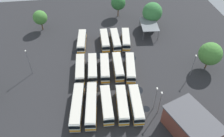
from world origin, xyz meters
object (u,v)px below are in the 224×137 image
at_px(depot_building, 191,125).
at_px(tree_south_edge, 210,54).
at_px(bus_row0_slot2, 105,40).
at_px(lamp_post_near_entrance, 155,98).
at_px(bus_row2_slot0, 77,106).
at_px(lamp_post_mid_lot, 29,61).
at_px(bus_row2_slot2, 107,105).
at_px(bus_row1_slot3, 118,67).
at_px(bus_row2_slot3, 122,104).
at_px(bus_row1_slot2, 105,68).
at_px(tree_northeast, 152,12).
at_px(bus_row1_slot0, 80,69).
at_px(bus_row0_slot4, 126,39).
at_px(bus_row1_slot4, 130,68).
at_px(maintenance_shelter, 149,24).
at_px(bus_row0_slot0, 82,41).
at_px(tree_east_edge, 40,18).
at_px(lamp_post_by_building, 193,65).
at_px(bus_row0_slot3, 115,40).
at_px(tree_north_edge, 118,3).
at_px(bus_row2_slot4, 136,104).
at_px(bus_row1_slot1, 93,68).
at_px(bus_row2_slot1, 91,105).

distance_m(depot_building, tree_south_edge, 25.32).
relative_size(bus_row0_slot2, lamp_post_near_entrance, 1.39).
height_order(bus_row2_slot0, lamp_post_mid_lot, lamp_post_mid_lot).
distance_m(bus_row2_slot2, lamp_post_mid_lot, 26.51).
height_order(bus_row1_slot3, bus_row2_slot3, same).
distance_m(bus_row1_slot2, tree_northeast, 32.37).
bearing_deg(bus_row2_slot2, bus_row1_slot0, -156.77).
relative_size(bus_row0_slot4, bus_row1_slot4, 0.92).
bearing_deg(lamp_post_mid_lot, bus_row2_slot2, 51.51).
bearing_deg(tree_northeast, maintenance_shelter, -24.44).
bearing_deg(bus_row2_slot2, bus_row0_slot0, -169.71).
bearing_deg(lamp_post_mid_lot, tree_east_edge, 177.64).
distance_m(bus_row1_slot3, bus_row1_slot4, 3.70).
relative_size(bus_row2_slot0, lamp_post_by_building, 1.76).
height_order(bus_row0_slot0, lamp_post_by_building, lamp_post_by_building).
xyz_separation_m(bus_row1_slot2, bus_row1_slot4, (0.90, 7.57, 0.00)).
bearing_deg(bus_row0_slot0, bus_row1_slot2, 23.20).
relative_size(bus_row0_slot3, tree_east_edge, 1.41).
relative_size(tree_northeast, tree_north_edge, 1.05).
bearing_deg(maintenance_shelter, tree_south_edge, 30.58).
xyz_separation_m(bus_row0_slot0, bus_row2_slot4, (29.30, 12.55, 0.00)).
bearing_deg(bus_row1_slot1, bus_row2_slot4, 33.18).
bearing_deg(bus_row2_slot3, bus_row0_slot3, 174.95).
height_order(depot_building, lamp_post_by_building, lamp_post_by_building).
distance_m(bus_row0_slot0, bus_row1_slot4, 20.77).
xyz_separation_m(bus_row0_slot3, bus_row2_slot4, (28.44, 1.04, 0.00)).
bearing_deg(bus_row1_slot3, tree_northeast, 145.21).
bearing_deg(maintenance_shelter, lamp_post_near_entrance, -12.41).
height_order(bus_row0_slot2, bus_row1_slot4, same).
bearing_deg(bus_row2_slot1, maintenance_shelter, 144.16).
relative_size(bus_row1_slot0, lamp_post_near_entrance, 1.45).
distance_m(bus_row2_slot1, tree_south_edge, 37.94).
height_order(bus_row0_slot4, tree_north_edge, tree_north_edge).
distance_m(maintenance_shelter, lamp_post_mid_lot, 43.48).
xyz_separation_m(bus_row2_slot0, maintenance_shelter, (-32.30, 27.02, 1.91)).
bearing_deg(lamp_post_near_entrance, lamp_post_mid_lot, -118.58).
relative_size(bus_row0_slot2, bus_row0_slot4, 1.01).
xyz_separation_m(bus_row2_slot0, depot_building, (10.06, 25.73, 1.12)).
xyz_separation_m(bus_row1_slot0, bus_row1_slot2, (0.56, 7.27, -0.00)).
bearing_deg(bus_row0_slot2, bus_row2_slot3, 2.44).
height_order(bus_row1_slot1, depot_building, depot_building).
distance_m(bus_row2_slot2, depot_building, 20.65).
xyz_separation_m(bus_row2_slot4, lamp_post_by_building, (-9.86, 18.83, 2.48)).
relative_size(bus_row2_slot2, tree_east_edge, 1.41).
height_order(bus_row0_slot0, bus_row0_slot3, same).
height_order(bus_row1_slot2, bus_row2_slot1, same).
bearing_deg(bus_row2_slot2, depot_building, 62.65).
bearing_deg(lamp_post_mid_lot, bus_row0_slot0, 127.87).
bearing_deg(bus_row0_slot2, bus_row1_slot3, 9.79).
bearing_deg(tree_east_edge, bus_row0_slot2, 60.19).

